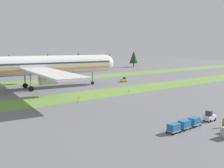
# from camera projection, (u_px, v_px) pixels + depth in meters

# --- Properties ---
(grass_strip_near) EXTENTS (320.00, 12.94, 0.01)m
(grass_strip_near) POSITION_uv_depth(u_px,v_px,m) (109.00, 92.00, 80.77)
(grass_strip_near) COLOR olive
(grass_strip_near) RESTS_ON ground
(grass_strip_far) EXTENTS (320.00, 12.94, 0.01)m
(grass_strip_far) POSITION_uv_depth(u_px,v_px,m) (55.00, 80.00, 110.56)
(grass_strip_far) COLOR olive
(grass_strip_far) RESTS_ON ground
(airliner) EXTENTS (59.03, 72.91, 21.57)m
(airliner) POSITION_uv_depth(u_px,v_px,m) (34.00, 66.00, 85.24)
(airliner) COLOR silver
(airliner) RESTS_ON ground
(baggage_tug) EXTENTS (2.65, 1.40, 1.97)m
(baggage_tug) POSITION_uv_depth(u_px,v_px,m) (210.00, 117.00, 49.27)
(baggage_tug) COLOR silver
(baggage_tug) RESTS_ON ground
(cargo_dolly_lead) EXTENTS (2.26, 1.59, 1.55)m
(cargo_dolly_lead) POSITION_uv_depth(u_px,v_px,m) (194.00, 121.00, 46.08)
(cargo_dolly_lead) COLOR #A3A3A8
(cargo_dolly_lead) RESTS_ON ground
(cargo_dolly_second) EXTENTS (2.26, 1.59, 1.55)m
(cargo_dolly_second) POSITION_uv_depth(u_px,v_px,m) (184.00, 124.00, 44.25)
(cargo_dolly_second) COLOR #A3A3A8
(cargo_dolly_second) RESTS_ON ground
(cargo_dolly_third) EXTENTS (2.26, 1.59, 1.55)m
(cargo_dolly_third) POSITION_uv_depth(u_px,v_px,m) (174.00, 127.00, 42.42)
(cargo_dolly_third) COLOR #A3A3A8
(cargo_dolly_third) RESTS_ON ground
(pushback_tractor) EXTENTS (2.73, 1.58, 1.97)m
(pushback_tractor) POSITION_uv_depth(u_px,v_px,m) (124.00, 80.00, 103.92)
(pushback_tractor) COLOR yellow
(pushback_tractor) RESTS_ON ground
(ground_crew_marshaller) EXTENTS (0.36, 0.51, 1.74)m
(ground_crew_marshaller) POSITION_uv_depth(u_px,v_px,m) (224.00, 122.00, 45.43)
(ground_crew_marshaller) COLOR black
(ground_crew_marshaller) RESTS_ON ground
(taxiway_marker_0) EXTENTS (0.44, 0.44, 0.50)m
(taxiway_marker_0) POSITION_uv_depth(u_px,v_px,m) (78.00, 101.00, 66.35)
(taxiway_marker_0) COLOR orange
(taxiway_marker_0) RESTS_ON ground
(taxiway_marker_1) EXTENTS (0.44, 0.44, 0.46)m
(taxiway_marker_1) POSITION_uv_depth(u_px,v_px,m) (96.00, 95.00, 75.21)
(taxiway_marker_1) COLOR orange
(taxiway_marker_1) RESTS_ON ground
(taxiway_marker_2) EXTENTS (0.44, 0.44, 0.48)m
(taxiway_marker_2) POSITION_uv_depth(u_px,v_px,m) (129.00, 91.00, 81.82)
(taxiway_marker_2) COLOR orange
(taxiway_marker_2) RESTS_ON ground
(taxiway_marker_3) EXTENTS (0.44, 0.44, 0.66)m
(taxiway_marker_3) POSITION_uv_depth(u_px,v_px,m) (79.00, 97.00, 71.02)
(taxiway_marker_3) COLOR orange
(taxiway_marker_3) RESTS_ON ground
(distant_tree_line) EXTENTS (150.74, 9.97, 11.83)m
(distant_tree_line) POSITION_uv_depth(u_px,v_px,m) (28.00, 61.00, 134.87)
(distant_tree_line) COLOR #4C3823
(distant_tree_line) RESTS_ON ground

